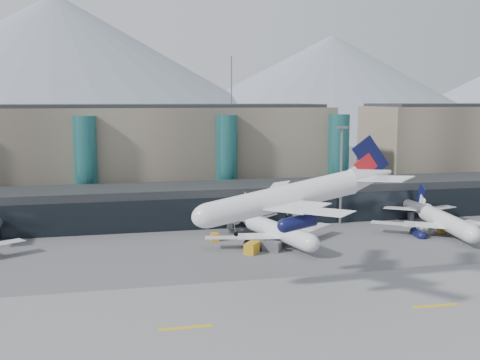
% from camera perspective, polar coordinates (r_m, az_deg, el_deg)
% --- Properties ---
extents(ground, '(900.00, 900.00, 0.00)m').
position_cam_1_polar(ground, '(107.28, 4.46, -10.04)').
color(ground, '#515154').
rests_on(ground, ground).
extents(runway_strip, '(400.00, 40.00, 0.04)m').
position_cam_1_polar(runway_strip, '(93.89, 7.31, -12.70)').
color(runway_strip, slate).
rests_on(runway_strip, ground).
extents(runway_markings, '(128.00, 1.00, 0.02)m').
position_cam_1_polar(runway_markings, '(93.88, 7.31, -12.68)').
color(runway_markings, gold).
rests_on(runway_markings, ground).
extents(concourse, '(170.00, 27.00, 10.00)m').
position_cam_1_polar(concourse, '(160.52, -1.81, -2.22)').
color(concourse, black).
rests_on(concourse, ground).
extents(terminal_main, '(130.00, 30.00, 31.00)m').
position_cam_1_polar(terminal_main, '(188.14, -11.28, 2.32)').
color(terminal_main, gray).
rests_on(terminal_main, ground).
extents(terminal_east, '(70.00, 30.00, 31.00)m').
position_cam_1_polar(terminal_east, '(226.55, 20.71, 2.86)').
color(terminal_east, gray).
rests_on(terminal_east, ground).
extents(teal_towers, '(116.40, 19.40, 46.00)m').
position_cam_1_polar(teal_towers, '(173.05, -7.76, 1.46)').
color(teal_towers, '#236363').
rests_on(teal_towers, ground).
extents(mountain_ridge, '(910.00, 400.00, 110.00)m').
position_cam_1_polar(mountain_ridge, '(479.76, -7.70, 9.22)').
color(mountain_ridge, gray).
rests_on(mountain_ridge, ground).
extents(lightmast_mid, '(3.00, 1.20, 25.60)m').
position_cam_1_polar(lightmast_mid, '(158.73, 9.57, 1.01)').
color(lightmast_mid, slate).
rests_on(lightmast_mid, ground).
extents(hero_jet, '(35.54, 36.73, 11.82)m').
position_cam_1_polar(hero_jet, '(100.68, 5.90, -0.80)').
color(hero_jet, silver).
rests_on(hero_jet, ground).
extents(jet_parked_mid, '(33.70, 34.93, 11.21)m').
position_cam_1_polar(jet_parked_mid, '(137.97, 2.92, -4.18)').
color(jet_parked_mid, silver).
rests_on(jet_parked_mid, ground).
extents(jet_parked_right, '(36.57, 36.72, 11.90)m').
position_cam_1_polar(jet_parked_right, '(155.61, 18.48, -3.11)').
color(jet_parked_right, silver).
rests_on(jet_parked_right, ground).
extents(veh_b, '(1.95, 3.00, 1.68)m').
position_cam_1_polar(veh_b, '(140.23, -2.41, -5.41)').
color(veh_b, '#C68B17').
rests_on(veh_b, ground).
extents(veh_c, '(4.41, 4.05, 2.19)m').
position_cam_1_polar(veh_c, '(130.45, 3.00, -6.30)').
color(veh_c, '#48484D').
rests_on(veh_c, ground).
extents(veh_d, '(2.26, 3.04, 1.55)m').
position_cam_1_polar(veh_d, '(158.48, 17.06, -4.24)').
color(veh_d, silver).
rests_on(veh_d, ground).
extents(veh_e, '(3.36, 2.36, 1.73)m').
position_cam_1_polar(veh_e, '(156.72, 18.71, -4.40)').
color(veh_e, '#C68B17').
rests_on(veh_e, ground).
extents(veh_g, '(2.45, 2.85, 1.43)m').
position_cam_1_polar(veh_g, '(142.54, 4.98, -5.26)').
color(veh_g, silver).
rests_on(veh_g, ground).
extents(veh_h, '(4.28, 4.72, 2.34)m').
position_cam_1_polar(veh_h, '(128.72, 1.15, -6.45)').
color(veh_h, '#C68B17').
rests_on(veh_h, ground).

